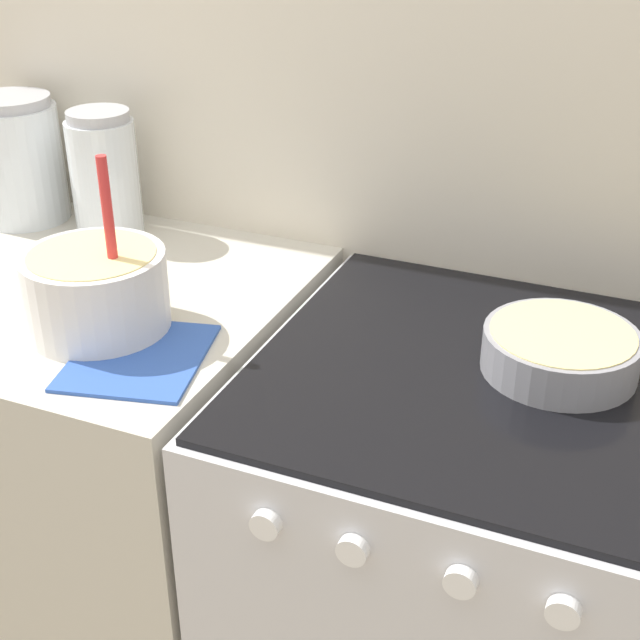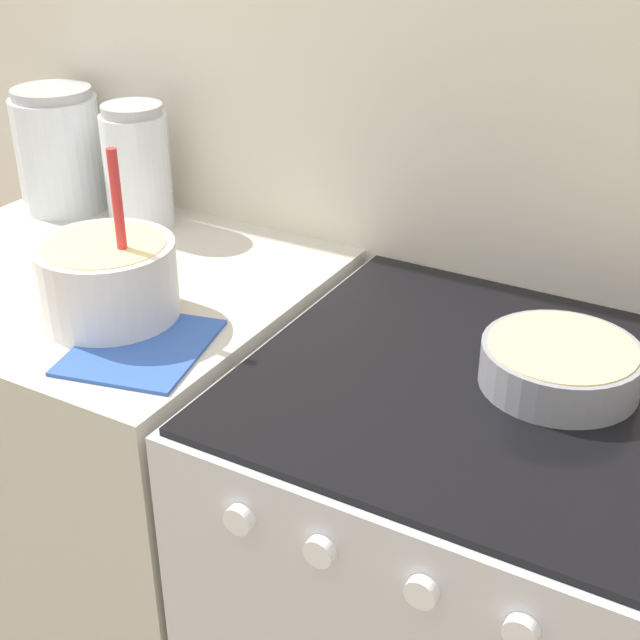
% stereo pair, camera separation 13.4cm
% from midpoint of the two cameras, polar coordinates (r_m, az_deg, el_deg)
% --- Properties ---
extents(wall_back, '(4.56, 0.05, 2.40)m').
position_cam_midpoint_polar(wall_back, '(1.64, -0.46, 13.50)').
color(wall_back, beige).
rests_on(wall_back, ground_plane).
extents(countertop_cabinet, '(0.78, 0.67, 0.93)m').
position_cam_midpoint_polar(countertop_cabinet, '(1.89, -16.07, -10.67)').
color(countertop_cabinet, beige).
rests_on(countertop_cabinet, ground_plane).
extents(stove, '(0.68, 0.69, 0.93)m').
position_cam_midpoint_polar(stove, '(1.61, 6.40, -17.61)').
color(stove, silver).
rests_on(stove, ground_plane).
extents(mixing_bowl, '(0.22, 0.22, 0.29)m').
position_cam_midpoint_polar(mixing_bowl, '(1.44, -16.75, 1.99)').
color(mixing_bowl, white).
rests_on(mixing_bowl, countertop_cabinet).
extents(baking_pan, '(0.23, 0.23, 0.06)m').
position_cam_midpoint_polar(baking_pan, '(1.32, 12.37, -1.99)').
color(baking_pan, gray).
rests_on(baking_pan, stove).
extents(storage_jar_left, '(0.18, 0.18, 0.25)m').
position_cam_midpoint_polar(storage_jar_left, '(1.94, -20.61, 9.08)').
color(storage_jar_left, silver).
rests_on(storage_jar_left, countertop_cabinet).
extents(storage_jar_middle, '(0.13, 0.13, 0.24)m').
position_cam_midpoint_polar(storage_jar_middle, '(1.81, -15.67, 8.44)').
color(storage_jar_middle, silver).
rests_on(storage_jar_middle, countertop_cabinet).
extents(recipe_page, '(0.24, 0.26, 0.01)m').
position_cam_midpoint_polar(recipe_page, '(1.38, -14.30, -2.40)').
color(recipe_page, '#3359B2').
rests_on(recipe_page, countertop_cabinet).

